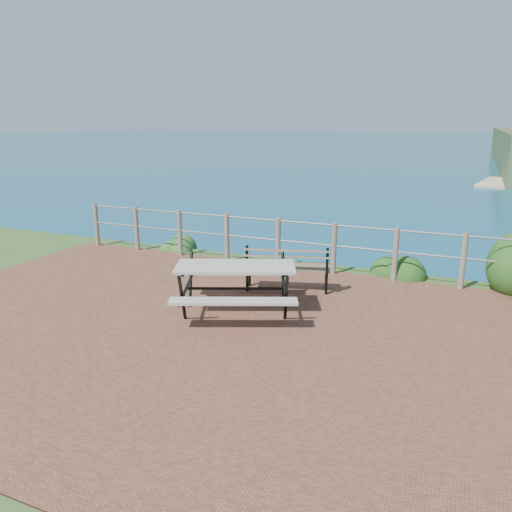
{
  "coord_description": "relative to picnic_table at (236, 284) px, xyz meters",
  "views": [
    {
      "loc": [
        3.49,
        -5.74,
        2.86
      ],
      "look_at": [
        0.35,
        1.45,
        0.75
      ],
      "focal_mm": 35.0,
      "sensor_mm": 36.0,
      "label": 1
    }
  ],
  "objects": [
    {
      "name": "ground",
      "position": [
        -0.31,
        -0.74,
        -0.48
      ],
      "size": [
        10.0,
        7.0,
        0.12
      ],
      "primitive_type": "cube",
      "color": "brown",
      "rests_on": "ground"
    },
    {
      "name": "ocean",
      "position": [
        -0.31,
        199.26,
        -0.48
      ],
      "size": [
        1200.0,
        1200.0,
        0.0
      ],
      "primitive_type": "plane",
      "color": "#156781",
      "rests_on": "ground"
    },
    {
      "name": "safety_railing",
      "position": [
        -0.31,
        2.61,
        0.09
      ],
      "size": [
        9.4,
        0.1,
        1.0
      ],
      "color": "#6B5B4C",
      "rests_on": "ground"
    },
    {
      "name": "picnic_table",
      "position": [
        0.0,
        0.0,
        0.0
      ],
      "size": [
        1.93,
        1.45,
        0.76
      ],
      "rotation": [
        0.0,
        0.0,
        0.41
      ],
      "color": "gray",
      "rests_on": "ground"
    },
    {
      "name": "park_bench",
      "position": [
        0.35,
        1.32,
        0.06
      ],
      "size": [
        1.51,
        0.76,
        0.83
      ],
      "rotation": [
        0.0,
        0.0,
        0.28
      ],
      "color": "brown",
      "rests_on": "ground"
    },
    {
      "name": "shrub_lip_west",
      "position": [
        -2.97,
        3.2,
        -0.48
      ],
      "size": [
        0.72,
        0.72,
        0.45
      ],
      "primitive_type": "ellipsoid",
      "color": "#295921",
      "rests_on": "ground"
    },
    {
      "name": "shrub_lip_east",
      "position": [
        1.95,
        3.24,
        -0.48
      ],
      "size": [
        0.84,
        0.84,
        0.61
      ],
      "primitive_type": "ellipsoid",
      "color": "#234916",
      "rests_on": "ground"
    }
  ]
}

